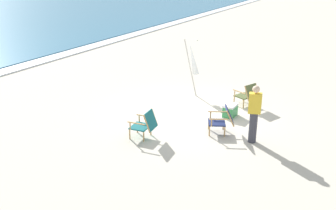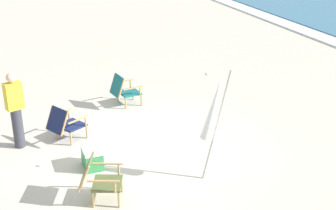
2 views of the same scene
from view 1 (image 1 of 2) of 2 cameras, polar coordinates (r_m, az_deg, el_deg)
ground_plane at (r=12.73m, az=4.12°, el=-1.32°), size 80.00×80.00×0.00m
surf_band at (r=18.76m, az=-22.64°, el=4.64°), size 80.00×1.10×0.06m
beach_chair_mid_center at (r=10.95m, az=-3.37°, el=-2.74°), size 0.67×0.76×0.82m
beach_chair_front_left at (r=11.35m, az=7.92°, el=-2.05°), size 0.85×0.91×0.80m
beach_chair_front_right at (r=13.48m, az=11.47°, el=1.55°), size 0.79×0.87×0.81m
umbrella_furled_white at (r=14.03m, az=3.60°, el=6.68°), size 0.26×0.61×2.07m
person_near_chairs at (r=10.80m, az=12.39°, el=-1.23°), size 0.30×0.39×1.63m
cooler_box at (r=12.63m, az=9.01°, el=-0.76°), size 0.49×0.35×0.40m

